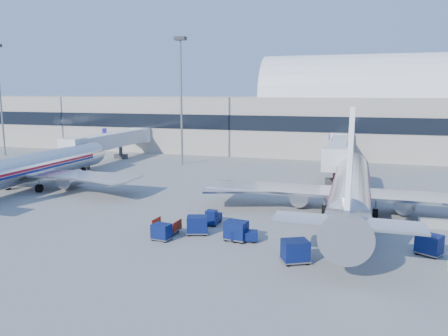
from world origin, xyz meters
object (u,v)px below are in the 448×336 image
(tug_lead, at_px, (243,234))
(cart_train_b, at_px, (197,225))
(tug_left, at_px, (213,217))
(cart_train_c, at_px, (162,232))
(airliner_mid, at_px, (27,168))
(jetbridge_near, at_px, (339,148))
(airliner_main, at_px, (351,188))
(barrier_near, at_px, (434,224))
(jetbridge_mid, at_px, (114,140))
(mast_west, at_px, (181,82))
(cart_open_red, at_px, (167,228))
(cart_solo_near, at_px, (295,251))
(cart_solo_far, at_px, (429,244))
(tug_right, at_px, (350,234))
(cart_train_a, at_px, (236,230))

(tug_lead, relative_size, cart_train_b, 1.10)
(tug_left, height_order, cart_train_c, tug_left)
(airliner_mid, relative_size, jetbridge_near, 1.35)
(airliner_main, relative_size, barrier_near, 12.42)
(jetbridge_mid, distance_m, mast_west, 18.06)
(jetbridge_mid, height_order, cart_train_b, jetbridge_mid)
(jetbridge_near, height_order, cart_train_c, jetbridge_near)
(cart_train_b, height_order, cart_train_c, cart_train_b)
(tug_lead, relative_size, cart_open_red, 1.03)
(jetbridge_mid, xyz_separation_m, cart_solo_near, (40.66, -41.60, -2.96))
(jetbridge_near, bearing_deg, jetbridge_mid, 180.00)
(cart_train_c, bearing_deg, airliner_mid, 160.42)
(cart_train_b, distance_m, cart_solo_far, 19.83)
(tug_left, bearing_deg, mast_west, 28.76)
(cart_solo_near, bearing_deg, barrier_near, 20.36)
(cart_solo_far, bearing_deg, cart_train_c, -142.20)
(airliner_main, distance_m, barrier_near, 8.74)
(airliner_main, bearing_deg, mast_west, 139.64)
(airliner_mid, distance_m, cart_solo_near, 41.25)
(airliner_mid, height_order, cart_train_b, airliner_mid)
(barrier_near, distance_m, tug_left, 21.66)
(tug_lead, xyz_separation_m, cart_train_b, (-4.58, 0.61, 0.22))
(jetbridge_near, relative_size, tug_right, 12.01)
(tug_right, xyz_separation_m, cart_solo_near, (-3.99, -6.47, 0.35))
(tug_lead, bearing_deg, mast_west, 106.01)
(cart_solo_near, bearing_deg, cart_train_a, 120.61)
(cart_solo_far, relative_size, cart_open_red, 0.98)
(tug_left, distance_m, cart_train_c, 6.54)
(airliner_main, xyz_separation_m, tug_lead, (-8.83, -11.66, -2.23))
(airliner_main, height_order, barrier_near, airliner_main)
(cart_train_b, height_order, cart_solo_far, cart_train_b)
(tug_left, bearing_deg, cart_solo_near, -127.94)
(airliner_mid, distance_m, jetbridge_near, 47.55)
(cart_open_red, bearing_deg, cart_train_b, 13.05)
(tug_left, bearing_deg, airliner_mid, 76.93)
(cart_train_a, bearing_deg, airliner_main, 59.57)
(cart_open_red, bearing_deg, jetbridge_mid, 131.36)
(cart_train_a, height_order, cart_solo_near, cart_solo_near)
(cart_train_b, relative_size, cart_train_c, 1.27)
(cart_solo_far, bearing_deg, tug_left, -158.31)
(cart_solo_far, bearing_deg, tug_lead, -145.46)
(mast_west, relative_size, cart_open_red, 9.09)
(airliner_main, height_order, mast_west, mast_west)
(tug_right, bearing_deg, jetbridge_near, 147.39)
(barrier_near, height_order, cart_solo_near, cart_solo_near)
(cart_train_c, bearing_deg, cart_train_a, 23.69)
(jetbridge_mid, relative_size, cart_train_b, 11.83)
(barrier_near, bearing_deg, cart_open_red, -159.73)
(barrier_near, distance_m, tug_lead, 19.16)
(jetbridge_near, xyz_separation_m, cart_train_c, (-13.49, -39.80, -3.14))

